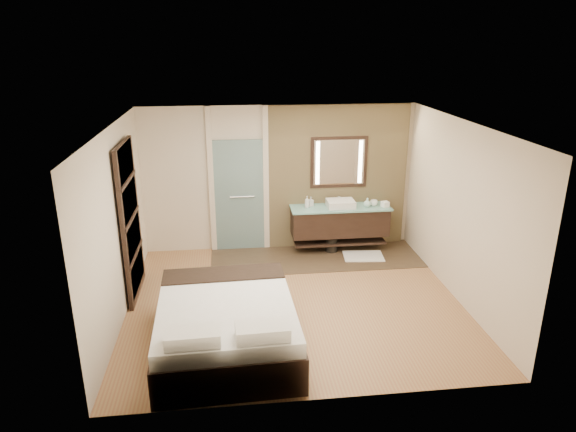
{
  "coord_description": "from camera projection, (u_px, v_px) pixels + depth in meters",
  "views": [
    {
      "loc": [
        -0.92,
        -6.91,
        3.83
      ],
      "look_at": [
        -0.03,
        0.6,
        1.19
      ],
      "focal_mm": 32.0,
      "sensor_mm": 36.0,
      "label": 1
    }
  ],
  "objects": [
    {
      "name": "frosted_door",
      "position": [
        239.0,
        191.0,
        9.45
      ],
      "size": [
        1.1,
        0.12,
        2.7
      ],
      "color": "#A5D1D1",
      "rests_on": "floor"
    },
    {
      "name": "vanity",
      "position": [
        340.0,
        221.0,
        9.57
      ],
      "size": [
        1.85,
        0.55,
        0.88
      ],
      "color": "black",
      "rests_on": "stone_wall"
    },
    {
      "name": "soap_bottle_a",
      "position": [
        307.0,
        202.0,
        9.4
      ],
      "size": [
        0.1,
        0.1,
        0.22
      ],
      "primitive_type": "imported",
      "rotation": [
        0.0,
        0.0,
        -0.17
      ],
      "color": "silver",
      "rests_on": "vanity"
    },
    {
      "name": "tissue_box",
      "position": [
        385.0,
        204.0,
        9.46
      ],
      "size": [
        0.15,
        0.15,
        0.1
      ],
      "primitive_type": "cube",
      "rotation": [
        0.0,
        0.0,
        0.29
      ],
      "color": "white",
      "rests_on": "vanity"
    },
    {
      "name": "soap_bottle_c",
      "position": [
        367.0,
        202.0,
        9.44
      ],
      "size": [
        0.17,
        0.17,
        0.17
      ],
      "primitive_type": "imported",
      "rotation": [
        0.0,
        0.0,
        0.36
      ],
      "color": "silver",
      "rests_on": "vanity"
    },
    {
      "name": "bed",
      "position": [
        227.0,
        325.0,
        6.55
      ],
      "size": [
        1.8,
        2.22,
        0.84
      ],
      "rotation": [
        0.0,
        0.0,
        0.03
      ],
      "color": "black",
      "rests_on": "floor"
    },
    {
      "name": "floor",
      "position": [
        295.0,
        302.0,
        7.84
      ],
      "size": [
        5.0,
        5.0,
        0.0
      ],
      "primitive_type": "plane",
      "color": "#975E3F",
      "rests_on": "ground"
    },
    {
      "name": "cup",
      "position": [
        374.0,
        203.0,
        9.52
      ],
      "size": [
        0.15,
        0.15,
        0.1
      ],
      "primitive_type": "imported",
      "rotation": [
        0.0,
        0.0,
        0.1
      ],
      "color": "white",
      "rests_on": "vanity"
    },
    {
      "name": "mirror_unit",
      "position": [
        339.0,
        162.0,
        9.44
      ],
      "size": [
        1.06,
        0.04,
        0.96
      ],
      "color": "black",
      "rests_on": "stone_wall"
    },
    {
      "name": "bath_mat",
      "position": [
        363.0,
        256.0,
        9.44
      ],
      "size": [
        0.77,
        0.57,
        0.02
      ],
      "primitive_type": "cube",
      "rotation": [
        0.0,
        0.0,
        -0.1
      ],
      "color": "white",
      "rests_on": "floor"
    },
    {
      "name": "soap_bottle_b",
      "position": [
        311.0,
        201.0,
        9.49
      ],
      "size": [
        0.1,
        0.11,
        0.18
      ],
      "primitive_type": "imported",
      "rotation": [
        0.0,
        0.0,
        0.38
      ],
      "color": "#B2B2B2",
      "rests_on": "vanity"
    },
    {
      "name": "waste_bin",
      "position": [
        331.0,
        245.0,
        9.64
      ],
      "size": [
        0.27,
        0.27,
        0.28
      ],
      "primitive_type": "cylinder",
      "rotation": [
        0.0,
        0.0,
        -0.25
      ],
      "color": "black",
      "rests_on": "floor"
    },
    {
      "name": "stone_wall",
      "position": [
        338.0,
        177.0,
        9.59
      ],
      "size": [
        2.6,
        0.08,
        2.7
      ],
      "primitive_type": "cube",
      "color": "tan",
      "rests_on": "floor"
    },
    {
      "name": "shoji_partition",
      "position": [
        131.0,
        221.0,
        7.74
      ],
      "size": [
        0.06,
        1.2,
        2.4
      ],
      "color": "black",
      "rests_on": "floor"
    },
    {
      "name": "tile_strip",
      "position": [
        316.0,
        257.0,
        9.41
      ],
      "size": [
        3.8,
        1.3,
        0.01
      ],
      "primitive_type": "cube",
      "color": "#3E2D22",
      "rests_on": "floor"
    }
  ]
}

